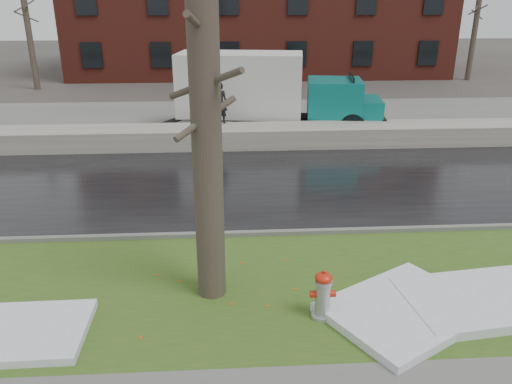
{
  "coord_description": "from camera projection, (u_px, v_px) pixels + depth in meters",
  "views": [
    {
      "loc": [
        -0.52,
        -9.52,
        5.25
      ],
      "look_at": [
        0.15,
        1.33,
        1.0
      ],
      "focal_mm": 35.0,
      "sensor_mm": 36.0,
      "label": 1
    }
  ],
  "objects": [
    {
      "name": "verge",
      "position": [
        256.0,
        288.0,
        9.62
      ],
      "size": [
        60.0,
        4.5,
        0.04
      ],
      "primitive_type": "cube",
      "color": "#2A511B",
      "rests_on": "ground"
    },
    {
      "name": "box_truck",
      "position": [
        265.0,
        91.0,
        20.4
      ],
      "size": [
        9.7,
        3.31,
        3.2
      ],
      "rotation": [
        0.0,
        0.0,
        -0.14
      ],
      "color": "black",
      "rests_on": "ground"
    },
    {
      "name": "snow_patch_far",
      "position": [
        19.0,
        332.0,
        8.2
      ],
      "size": [
        2.22,
        1.63,
        0.14
      ],
      "primitive_type": "cube",
      "rotation": [
        0.0,
        0.0,
        0.01
      ],
      "color": "silver",
      "rests_on": "verge"
    },
    {
      "name": "snow_patch_near",
      "position": [
        404.0,
        310.0,
        8.77
      ],
      "size": [
        3.26,
        3.04,
        0.16
      ],
      "primitive_type": "cube",
      "rotation": [
        0.0,
        0.0,
        0.53
      ],
      "color": "silver",
      "rests_on": "verge"
    },
    {
      "name": "fire_hydrant",
      "position": [
        323.0,
        293.0,
        8.54
      ],
      "size": [
        0.44,
        0.37,
        0.92
      ],
      "rotation": [
        0.0,
        0.0,
        -0.01
      ],
      "color": "#A3A7AA",
      "rests_on": "verge"
    },
    {
      "name": "curb",
      "position": [
        250.0,
        234.0,
        11.7
      ],
      "size": [
        60.0,
        0.15,
        0.14
      ],
      "primitive_type": "cube",
      "color": "slate",
      "rests_on": "ground"
    },
    {
      "name": "bg_tree_right",
      "position": [
        475.0,
        29.0,
        32.8
      ],
      "size": [
        1.4,
        1.62,
        6.5
      ],
      "color": "brown",
      "rests_on": "ground"
    },
    {
      "name": "parking_lot",
      "position": [
        237.0,
        120.0,
        22.87
      ],
      "size": [
        60.0,
        9.0,
        0.03
      ],
      "primitive_type": "cube",
      "color": "slate",
      "rests_on": "ground"
    },
    {
      "name": "brick_building",
      "position": [
        257.0,
        1.0,
        36.97
      ],
      "size": [
        26.0,
        12.0,
        10.0
      ],
      "primitive_type": "cube",
      "color": "maroon",
      "rests_on": "ground"
    },
    {
      "name": "bg_tree_left",
      "position": [
        29.0,
        32.0,
        29.34
      ],
      "size": [
        1.4,
        1.62,
        6.5
      ],
      "color": "brown",
      "rests_on": "ground"
    },
    {
      "name": "worker",
      "position": [
        220.0,
        103.0,
        18.84
      ],
      "size": [
        0.62,
        0.45,
        1.57
      ],
      "primitive_type": "imported",
      "rotation": [
        0.0,
        0.0,
        3.01
      ],
      "color": "black",
      "rests_on": "snowbank"
    },
    {
      "name": "snowbank",
      "position": [
        240.0,
        136.0,
        18.74
      ],
      "size": [
        60.0,
        1.6,
        0.75
      ],
      "primitive_type": "cube",
      "color": "#A29C94",
      "rests_on": "ground"
    },
    {
      "name": "road",
      "position": [
        245.0,
        184.0,
        14.97
      ],
      "size": [
        60.0,
        7.0,
        0.03
      ],
      "primitive_type": "cube",
      "color": "black",
      "rests_on": "ground"
    },
    {
      "name": "ground",
      "position": [
        253.0,
        257.0,
        10.79
      ],
      "size": [
        120.0,
        120.0,
        0.0
      ],
      "primitive_type": "plane",
      "color": "#47423D",
      "rests_on": "ground"
    },
    {
      "name": "snow_patch_side",
      "position": [
        482.0,
        300.0,
        9.04
      ],
      "size": [
        3.0,
        2.13,
        0.18
      ],
      "primitive_type": "cube",
      "rotation": [
        0.0,
        0.0,
        0.12
      ],
      "color": "silver",
      "rests_on": "verge"
    },
    {
      "name": "bg_tree_center",
      "position": [
        142.0,
        28.0,
        33.4
      ],
      "size": [
        1.4,
        1.62,
        6.5
      ],
      "color": "brown",
      "rests_on": "ground"
    },
    {
      "name": "tree",
      "position": [
        206.0,
        122.0,
        8.27
      ],
      "size": [
        1.29,
        1.41,
        6.51
      ],
      "rotation": [
        0.0,
        0.0,
        0.42
      ],
      "color": "brown",
      "rests_on": "verge"
    }
  ]
}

